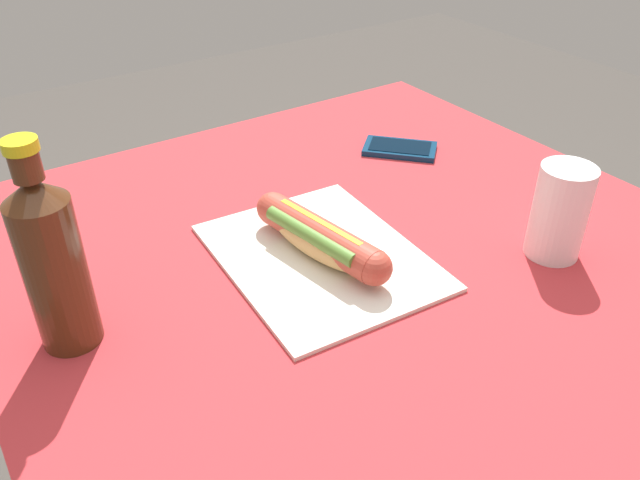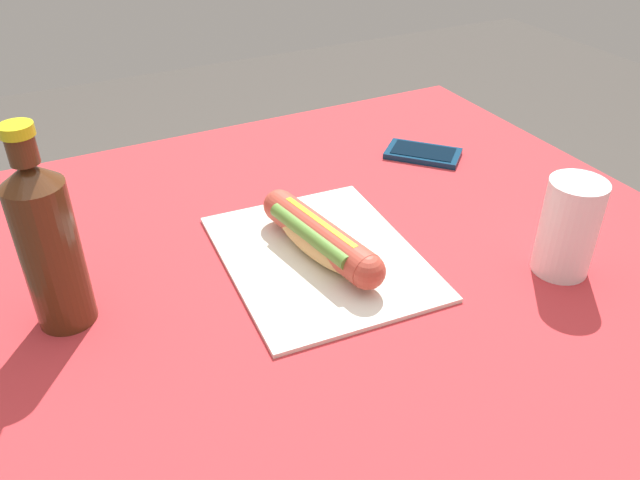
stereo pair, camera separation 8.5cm
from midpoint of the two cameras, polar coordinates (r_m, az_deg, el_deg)
name	(u,v)px [view 2 (the right image)]	position (r m, az deg, el deg)	size (l,w,h in m)	color
dining_table	(360,331)	(0.96, 6.13, -8.07)	(0.99, 0.96, 0.73)	brown
paper_wrapper	(320,257)	(0.87, 2.81, -1.58)	(0.31, 0.25, 0.01)	silver
hot_dog	(319,237)	(0.85, 2.82, 0.14)	(0.24, 0.08, 0.05)	tan
cell_phone	(423,153)	(1.16, 11.22, 7.47)	(0.14, 0.14, 0.01)	#0A2D4C
soda_bottle	(48,243)	(0.75, -19.99, -0.34)	(0.07, 0.07, 0.25)	#4C2814
drinking_cup	(569,228)	(0.89, 23.76, 0.93)	(0.07, 0.07, 0.13)	white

